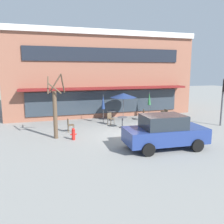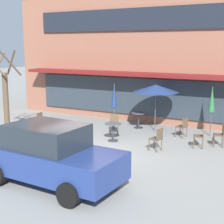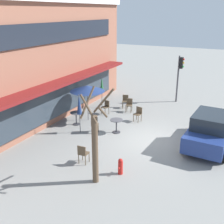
# 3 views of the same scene
# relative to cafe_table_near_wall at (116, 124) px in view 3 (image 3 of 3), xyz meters

# --- Properties ---
(ground_plane) EXTENTS (80.00, 80.00, 0.00)m
(ground_plane) POSITION_rel_cafe_table_near_wall_xyz_m (-0.03, -2.09, -0.52)
(ground_plane) COLOR gray
(building_facade) EXTENTS (16.39, 9.10, 7.29)m
(building_facade) POSITION_rel_cafe_table_near_wall_xyz_m (-0.03, 7.87, 3.13)
(building_facade) COLOR #935B47
(building_facade) RESTS_ON ground
(cafe_table_near_wall) EXTENTS (0.70, 0.70, 0.76)m
(cafe_table_near_wall) POSITION_rel_cafe_table_near_wall_xyz_m (0.00, 0.00, 0.00)
(cafe_table_near_wall) COLOR #333338
(cafe_table_near_wall) RESTS_ON ground
(cafe_table_streetside) EXTENTS (0.70, 0.70, 0.76)m
(cafe_table_streetside) POSITION_rel_cafe_table_near_wall_xyz_m (-0.00, 2.64, 0.00)
(cafe_table_streetside) COLOR #333338
(cafe_table_streetside) RESTS_ON ground
(patio_umbrella_green_folded) EXTENTS (0.28, 0.28, 2.20)m
(patio_umbrella_green_folded) POSITION_rel_cafe_table_near_wall_xyz_m (-0.90, 1.80, 1.11)
(patio_umbrella_green_folded) COLOR #4C4C51
(patio_umbrella_green_folded) RESTS_ON ground
(patio_umbrella_cream_folded) EXTENTS (2.10, 2.10, 2.20)m
(patio_umbrella_cream_folded) POSITION_rel_cafe_table_near_wall_xyz_m (0.94, 2.39, 1.51)
(patio_umbrella_cream_folded) COLOR #4C4C51
(patio_umbrella_cream_folded) RESTS_ON ground
(patio_umbrella_corner_open) EXTENTS (0.28, 0.28, 2.20)m
(patio_umbrella_corner_open) POSITION_rel_cafe_table_near_wall_xyz_m (3.42, 2.75, 1.11)
(patio_umbrella_corner_open) COLOR #4C4C51
(patio_umbrella_corner_open) RESTS_ON ground
(cafe_chair_0) EXTENTS (0.50, 0.50, 0.89)m
(cafe_chair_0) POSITION_rel_cafe_table_near_wall_xyz_m (2.42, 1.92, 0.01)
(cafe_chair_0) COLOR brown
(cafe_chair_0) RESTS_ON ground
(cafe_chair_1) EXTENTS (0.41, 0.41, 0.89)m
(cafe_chair_1) POSITION_rel_cafe_table_near_wall_xyz_m (-3.70, -0.14, 0.01)
(cafe_chair_1) COLOR brown
(cafe_chair_1) RESTS_ON ground
(cafe_chair_2) EXTENTS (0.53, 0.53, 0.89)m
(cafe_chair_2) POSITION_rel_cafe_table_near_wall_xyz_m (-0.54, 1.14, 0.01)
(cafe_chair_2) COLOR brown
(cafe_chair_2) RESTS_ON ground
(cafe_chair_3) EXTENTS (0.50, 0.50, 0.89)m
(cafe_chair_3) POSITION_rel_cafe_table_near_wall_xyz_m (4.13, 1.29, 0.01)
(cafe_chair_3) COLOR brown
(cafe_chair_3) RESTS_ON ground
(cafe_chair_4) EXTENTS (0.47, 0.47, 0.89)m
(cafe_chair_4) POSITION_rel_cafe_table_near_wall_xyz_m (2.13, -0.45, 0.01)
(cafe_chair_4) COLOR brown
(cafe_chair_4) RESTS_ON ground
(cafe_chair_5) EXTENTS (0.47, 0.47, 0.89)m
(cafe_chair_5) POSITION_rel_cafe_table_near_wall_xyz_m (3.48, 0.72, 0.01)
(cafe_chair_5) COLOR brown
(cafe_chair_5) RESTS_ON ground
(parked_sedan) EXTENTS (4.29, 2.19, 1.76)m
(parked_sedan) POSITION_rel_cafe_table_near_wall_xyz_m (0.55, -4.87, 0.36)
(parked_sedan) COLOR navy
(parked_sedan) RESTS_ON ground
(street_tree) EXTENTS (1.07, 1.14, 3.82)m
(street_tree) POSITION_rel_cafe_table_near_wall_xyz_m (-4.65, -1.33, 1.16)
(street_tree) COLOR brown
(street_tree) RESTS_ON ground
(traffic_light_pole) EXTENTS (0.26, 0.44, 3.40)m
(traffic_light_pole) POSITION_rel_cafe_table_near_wall_xyz_m (7.09, -1.64, 1.78)
(traffic_light_pole) COLOR #47474C
(traffic_light_pole) RESTS_ON ground
(fire_hydrant) EXTENTS (0.36, 0.20, 0.71)m
(fire_hydrant) POSITION_rel_cafe_table_near_wall_xyz_m (-3.72, -1.97, -0.16)
(fire_hydrant) COLOR red
(fire_hydrant) RESTS_ON ground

